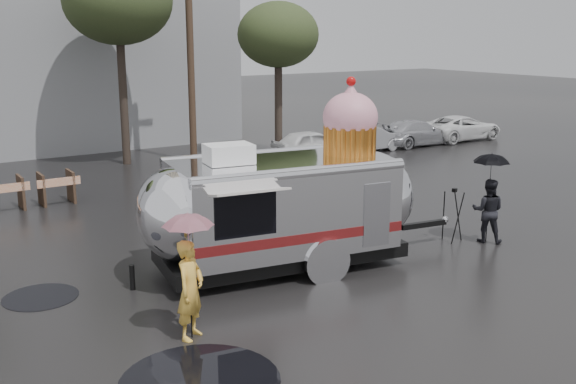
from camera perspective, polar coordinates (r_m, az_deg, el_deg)
ground at (r=15.22m, az=6.12°, el=-6.81°), size 120.00×120.00×0.00m
puddles at (r=16.50m, az=-0.76°, el=-5.08°), size 12.36×10.60×0.01m
utility_pole at (r=27.58m, az=-8.28°, el=12.04°), size 1.60×0.28×9.00m
tree_mid at (r=27.59m, az=-14.20°, el=15.36°), size 4.20×4.20×8.03m
tree_right at (r=28.36m, az=-0.83°, el=13.10°), size 3.36×3.36×6.42m
barricade_row at (r=21.82m, az=-22.81°, el=-0.11°), size 4.30×0.80×1.00m
parked_cars at (r=31.39m, az=9.20°, el=5.02°), size 13.20×1.90×1.50m
airstream_trailer at (r=15.07m, az=-0.28°, el=-0.86°), size 8.01×3.43×4.35m
person_left at (r=11.90m, az=-8.27°, el=-8.19°), size 0.77×0.73×1.79m
umbrella_pink at (r=11.56m, az=-8.44°, el=-3.47°), size 1.08×1.08×2.29m
person_right at (r=17.79m, az=16.57°, el=-1.52°), size 0.84×0.89×1.64m
umbrella_black at (r=17.55m, az=16.81°, el=1.98°), size 1.12×1.12×2.31m
tripod at (r=17.62m, az=13.82°, el=-1.54°), size 0.56×0.57×1.40m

